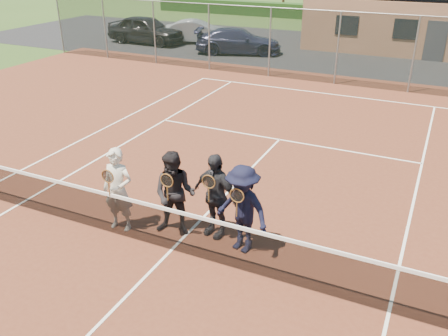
{
  "coord_description": "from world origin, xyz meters",
  "views": [
    {
      "loc": [
        4.22,
        -6.54,
        5.48
      ],
      "look_at": [
        0.43,
        1.5,
        1.25
      ],
      "focal_mm": 38.0,
      "sensor_mm": 36.0,
      "label": 1
    }
  ],
  "objects_px": {
    "car_a": "(146,30)",
    "car_c": "(238,41)",
    "tennis_net": "(170,228)",
    "player_a": "(118,190)",
    "player_c": "(215,195)",
    "player_d": "(242,209)",
    "car_b": "(197,32)",
    "player_b": "(175,194)"
  },
  "relations": [
    {
      "from": "car_b",
      "to": "tennis_net",
      "type": "distance_m",
      "value": 21.52
    },
    {
      "from": "player_a",
      "to": "player_d",
      "type": "xyz_separation_m",
      "value": [
        2.6,
        0.37,
        -0.0
      ]
    },
    {
      "from": "tennis_net",
      "to": "car_c",
      "type": "bearing_deg",
      "value": 109.67
    },
    {
      "from": "tennis_net",
      "to": "car_a",
      "type": "bearing_deg",
      "value": 124.91
    },
    {
      "from": "tennis_net",
      "to": "player_c",
      "type": "bearing_deg",
      "value": 60.24
    },
    {
      "from": "player_c",
      "to": "car_c",
      "type": "bearing_deg",
      "value": 112.19
    },
    {
      "from": "car_a",
      "to": "tennis_net",
      "type": "height_order",
      "value": "car_a"
    },
    {
      "from": "car_c",
      "to": "player_a",
      "type": "xyz_separation_m",
      "value": [
        4.86,
        -17.2,
        0.25
      ]
    },
    {
      "from": "car_a",
      "to": "tennis_net",
      "type": "relative_size",
      "value": 0.41
    },
    {
      "from": "car_b",
      "to": "tennis_net",
      "type": "xyz_separation_m",
      "value": [
        9.71,
        -19.2,
        -0.13
      ]
    },
    {
      "from": "player_d",
      "to": "car_b",
      "type": "bearing_deg",
      "value": 120.5
    },
    {
      "from": "player_c",
      "to": "car_b",
      "type": "bearing_deg",
      "value": 119.2
    },
    {
      "from": "car_b",
      "to": "player_c",
      "type": "relative_size",
      "value": 2.25
    },
    {
      "from": "player_b",
      "to": "player_d",
      "type": "xyz_separation_m",
      "value": [
        1.47,
        0.02,
        -0.0
      ]
    },
    {
      "from": "car_a",
      "to": "car_b",
      "type": "relative_size",
      "value": 1.17
    },
    {
      "from": "player_a",
      "to": "tennis_net",
      "type": "bearing_deg",
      "value": -10.59
    },
    {
      "from": "player_b",
      "to": "car_a",
      "type": "bearing_deg",
      "value": 125.32
    },
    {
      "from": "car_a",
      "to": "player_c",
      "type": "distance_m",
      "value": 21.3
    },
    {
      "from": "car_a",
      "to": "car_c",
      "type": "distance_m",
      "value": 6.2
    },
    {
      "from": "car_a",
      "to": "player_d",
      "type": "bearing_deg",
      "value": -139.93
    },
    {
      "from": "car_a",
      "to": "player_c",
      "type": "relative_size",
      "value": 2.64
    },
    {
      "from": "car_c",
      "to": "player_c",
      "type": "distance_m",
      "value": 17.89
    },
    {
      "from": "tennis_net",
      "to": "player_a",
      "type": "relative_size",
      "value": 6.49
    },
    {
      "from": "car_a",
      "to": "player_a",
      "type": "distance_m",
      "value": 20.75
    },
    {
      "from": "tennis_net",
      "to": "car_b",
      "type": "bearing_deg",
      "value": 116.83
    },
    {
      "from": "car_b",
      "to": "tennis_net",
      "type": "height_order",
      "value": "car_b"
    },
    {
      "from": "car_c",
      "to": "player_c",
      "type": "relative_size",
      "value": 2.57
    },
    {
      "from": "car_c",
      "to": "car_b",
      "type": "bearing_deg",
      "value": 44.56
    },
    {
      "from": "player_b",
      "to": "player_a",
      "type": "bearing_deg",
      "value": -163.13
    },
    {
      "from": "player_a",
      "to": "player_b",
      "type": "xyz_separation_m",
      "value": [
        1.14,
        0.35,
        -0.0
      ]
    },
    {
      "from": "car_b",
      "to": "player_c",
      "type": "bearing_deg",
      "value": -170.45
    },
    {
      "from": "car_a",
      "to": "car_c",
      "type": "height_order",
      "value": "car_a"
    },
    {
      "from": "car_c",
      "to": "player_d",
      "type": "xyz_separation_m",
      "value": [
        7.47,
        -16.83,
        0.25
      ]
    },
    {
      "from": "player_a",
      "to": "player_c",
      "type": "xyz_separation_m",
      "value": [
        1.89,
        0.64,
        -0.0
      ]
    },
    {
      "from": "player_d",
      "to": "player_c",
      "type": "bearing_deg",
      "value": 159.13
    },
    {
      "from": "car_b",
      "to": "player_b",
      "type": "relative_size",
      "value": 2.25
    },
    {
      "from": "car_c",
      "to": "tennis_net",
      "type": "distance_m",
      "value": 18.54
    },
    {
      "from": "car_c",
      "to": "player_c",
      "type": "xyz_separation_m",
      "value": [
        6.75,
        -16.56,
        0.25
      ]
    },
    {
      "from": "player_a",
      "to": "player_d",
      "type": "bearing_deg",
      "value": 8.07
    },
    {
      "from": "player_a",
      "to": "player_c",
      "type": "relative_size",
      "value": 1.0
    },
    {
      "from": "car_c",
      "to": "tennis_net",
      "type": "bearing_deg",
      "value": -179.12
    },
    {
      "from": "player_a",
      "to": "player_b",
      "type": "height_order",
      "value": "same"
    }
  ]
}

